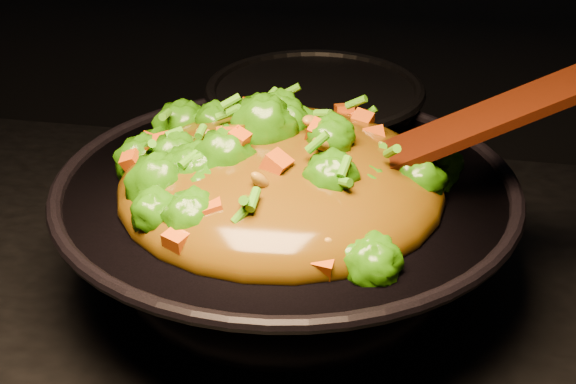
# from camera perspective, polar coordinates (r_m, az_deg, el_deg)

# --- Properties ---
(wok) EXTENTS (0.55, 0.55, 0.12)m
(wok) POSITION_cam_1_polar(r_m,az_deg,el_deg) (0.80, -0.13, -3.20)
(wok) COLOR black
(wok) RESTS_ON stovetop
(stir_fry) EXTENTS (0.31, 0.31, 0.11)m
(stir_fry) POSITION_cam_1_polar(r_m,az_deg,el_deg) (0.73, -0.52, 3.66)
(stir_fry) COLOR #2C7808
(stir_fry) RESTS_ON wok
(spatula) EXTENTS (0.33, 0.14, 0.14)m
(spatula) POSITION_cam_1_polar(r_m,az_deg,el_deg) (0.73, 10.95, 3.88)
(spatula) COLOR #381706
(spatula) RESTS_ON wok
(back_pot) EXTENTS (0.28, 0.28, 0.14)m
(back_pot) POSITION_cam_1_polar(r_m,az_deg,el_deg) (0.97, 1.87, 3.83)
(back_pot) COLOR black
(back_pot) RESTS_ON stovetop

